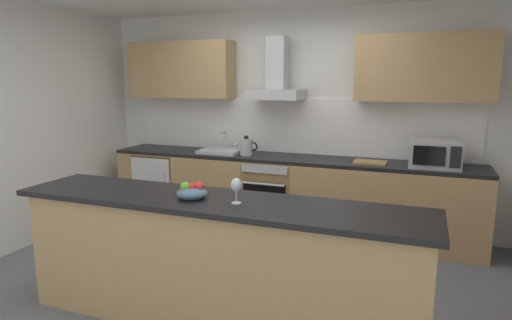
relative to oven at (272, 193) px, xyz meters
name	(u,v)px	position (x,y,z in m)	size (l,w,h in m)	color
ground	(237,282)	(0.15, -1.41, -0.47)	(5.94, 4.52, 0.02)	slate
wall_back	(295,120)	(0.15, 0.41, 0.84)	(5.94, 0.12, 2.60)	white
wall_left	(16,127)	(-2.38, -1.41, 0.84)	(0.12, 4.52, 2.60)	white
backsplash_tile	(293,126)	(0.15, 0.33, 0.77)	(4.20, 0.02, 0.66)	white
counter_back	(285,194)	(0.15, 0.03, -0.01)	(4.35, 0.60, 0.90)	tan
counter_island	(215,262)	(0.28, -2.11, 0.02)	(3.04, 0.64, 0.96)	tan
upper_cabinets	(290,69)	(0.15, 0.18, 1.45)	(4.29, 0.32, 0.70)	tan
oven	(272,193)	(0.00, 0.00, 0.00)	(0.60, 0.62, 0.80)	slate
refrigerator	(163,185)	(-1.52, 0.00, -0.03)	(0.58, 0.60, 0.85)	white
microwave	(435,153)	(1.77, -0.03, 0.59)	(0.50, 0.38, 0.30)	#B7BABC
sink	(221,151)	(-0.67, 0.01, 0.47)	(0.50, 0.40, 0.26)	silver
kettle	(246,146)	(-0.32, -0.03, 0.55)	(0.29, 0.15, 0.24)	#B7BABC
range_hood	(276,80)	(0.00, 0.13, 1.33)	(0.62, 0.45, 0.72)	#B7BABC
wine_glass	(236,186)	(0.47, -2.15, 0.62)	(0.08, 0.08, 0.18)	silver
fruit_bowl	(192,192)	(0.12, -2.14, 0.54)	(0.22, 0.22, 0.13)	slate
chopping_board	(370,162)	(1.13, -0.02, 0.45)	(0.34, 0.22, 0.02)	tan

